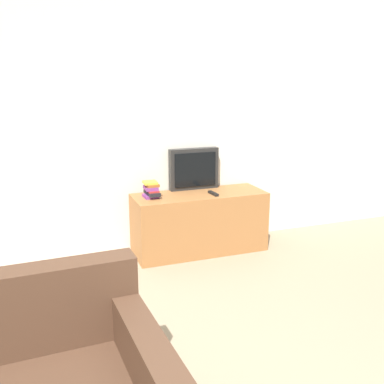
# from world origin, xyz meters

# --- Properties ---
(wall_back) EXTENTS (9.00, 0.06, 2.60)m
(wall_back) POSITION_xyz_m (0.00, 3.03, 1.30)
(wall_back) COLOR silver
(wall_back) RESTS_ON ground_plane
(tv_stand) EXTENTS (1.33, 0.49, 0.61)m
(tv_stand) POSITION_xyz_m (0.84, 2.74, 0.30)
(tv_stand) COLOR #9E6638
(tv_stand) RESTS_ON ground_plane
(television) EXTENTS (0.52, 0.09, 0.42)m
(television) POSITION_xyz_m (0.86, 2.94, 0.82)
(television) COLOR black
(television) RESTS_ON tv_stand
(book_stack) EXTENTS (0.15, 0.22, 0.15)m
(book_stack) POSITION_xyz_m (0.36, 2.77, 0.68)
(book_stack) COLOR #7A3884
(book_stack) RESTS_ON tv_stand
(remote_on_stand) EXTENTS (0.05, 0.17, 0.02)m
(remote_on_stand) POSITION_xyz_m (0.96, 2.65, 0.62)
(remote_on_stand) COLOR black
(remote_on_stand) RESTS_ON tv_stand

